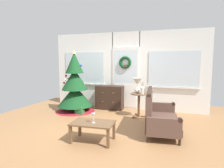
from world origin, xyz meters
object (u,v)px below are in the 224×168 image
(settee_sofa, at_px, (158,115))
(side_table, at_px, (139,100))
(coffee_table, at_px, (93,125))
(gift_box, at_px, (80,110))
(table_lamp, at_px, (137,83))
(wine_glass, at_px, (93,116))
(christmas_tree, at_px, (75,88))
(dresser_cabinet, at_px, (110,97))
(flower_vase, at_px, (142,90))

(settee_sofa, bearing_deg, side_table, 122.54)
(side_table, height_order, coffee_table, side_table)
(gift_box, bearing_deg, table_lamp, 12.17)
(side_table, bearing_deg, wine_glass, -103.37)
(christmas_tree, relative_size, gift_box, 8.36)
(christmas_tree, distance_m, wine_glass, 2.54)
(settee_sofa, xyz_separation_m, wine_glass, (-1.13, -1.04, 0.16))
(wine_glass, distance_m, gift_box, 2.17)
(gift_box, bearing_deg, dresser_cabinet, 55.91)
(christmas_tree, relative_size, side_table, 2.85)
(table_lamp, bearing_deg, side_table, -33.69)
(dresser_cabinet, xyz_separation_m, coffee_table, (0.60, -2.62, -0.05))
(settee_sofa, height_order, table_lamp, table_lamp)
(side_table, height_order, gift_box, side_table)
(christmas_tree, distance_m, flower_vase, 2.15)
(table_lamp, height_order, gift_box, table_lamp)
(table_lamp, xyz_separation_m, wine_glass, (-0.42, -2.08, -0.43))
(dresser_cabinet, height_order, table_lamp, table_lamp)
(flower_vase, relative_size, wine_glass, 1.79)
(coffee_table, distance_m, gift_box, 2.10)
(table_lamp, xyz_separation_m, flower_vase, (0.16, -0.10, -0.17))
(coffee_table, bearing_deg, settee_sofa, 41.25)
(christmas_tree, xyz_separation_m, side_table, (2.05, 0.05, -0.26))
(side_table, distance_m, table_lamp, 0.49)
(christmas_tree, relative_size, settee_sofa, 1.23)
(settee_sofa, relative_size, side_table, 2.32)
(dresser_cabinet, height_order, flower_vase, flower_vase)
(side_table, bearing_deg, flower_vase, -30.96)
(flower_vase, xyz_separation_m, wine_glass, (-0.58, -1.98, -0.26))
(table_lamp, xyz_separation_m, gift_box, (-1.68, -0.36, -0.85))
(settee_sofa, xyz_separation_m, gift_box, (-2.38, 0.68, -0.26))
(settee_sofa, distance_m, coffee_table, 1.53)
(table_lamp, bearing_deg, gift_box, -167.83)
(settee_sofa, height_order, gift_box, settee_sofa)
(table_lamp, height_order, flower_vase, table_lamp)
(christmas_tree, xyz_separation_m, settee_sofa, (2.69, -0.96, -0.37))
(dresser_cabinet, relative_size, flower_vase, 2.64)
(wine_glass, bearing_deg, christmas_tree, 128.10)
(dresser_cabinet, height_order, wine_glass, dresser_cabinet)
(gift_box, bearing_deg, wine_glass, -53.87)
(settee_sofa, height_order, coffee_table, settee_sofa)
(flower_vase, bearing_deg, side_table, 149.04)
(dresser_cabinet, height_order, gift_box, dresser_cabinet)
(coffee_table, bearing_deg, table_lamp, 77.56)
(wine_glass, bearing_deg, dresser_cabinet, 103.32)
(side_table, distance_m, coffee_table, 2.08)
(flower_vase, height_order, coffee_table, flower_vase)
(side_table, bearing_deg, christmas_tree, -178.67)
(christmas_tree, xyz_separation_m, table_lamp, (1.99, 0.09, 0.22))
(table_lamp, height_order, coffee_table, table_lamp)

